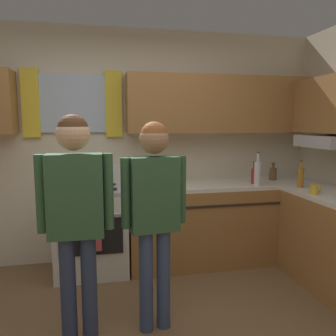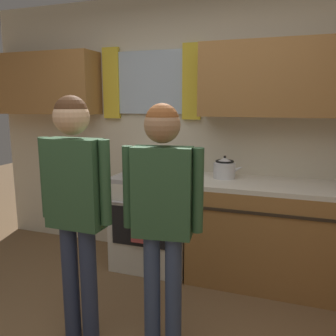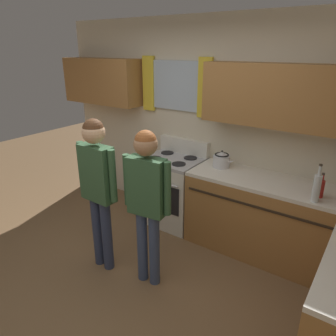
% 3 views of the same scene
% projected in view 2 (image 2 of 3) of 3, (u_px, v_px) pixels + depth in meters
% --- Properties ---
extents(back_wall_unit, '(4.60, 0.42, 2.60)m').
position_uv_depth(back_wall_unit, '(200.00, 113.00, 3.35)').
color(back_wall_unit, beige).
rests_on(back_wall_unit, ground).
extents(stove_oven, '(0.73, 0.67, 1.10)m').
position_uv_depth(stove_oven, '(156.00, 218.00, 3.39)').
color(stove_oven, silver).
rests_on(stove_oven, ground).
extents(stovetop_kettle, '(0.27, 0.20, 0.21)m').
position_uv_depth(stovetop_kettle, '(225.00, 168.00, 3.16)').
color(stovetop_kettle, silver).
rests_on(stovetop_kettle, kitchen_counter_run).
extents(adult_left, '(0.50, 0.22, 1.62)m').
position_uv_depth(adult_left, '(75.00, 193.00, 2.17)').
color(adult_left, '#2D3856').
rests_on(adult_left, ground).
extents(adult_in_plaid, '(0.49, 0.21, 1.58)m').
position_uv_depth(adult_in_plaid, '(162.00, 202.00, 2.09)').
color(adult_in_plaid, '#38476B').
rests_on(adult_in_plaid, ground).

